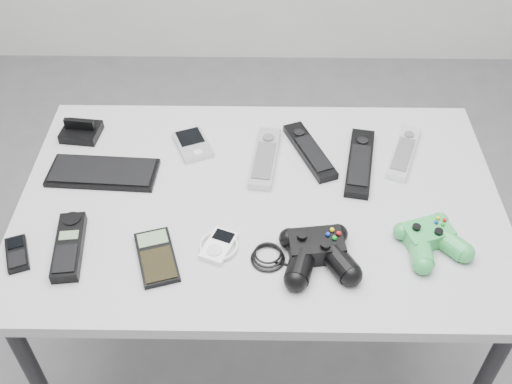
{
  "coord_description": "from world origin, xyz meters",
  "views": [
    {
      "loc": [
        0.08,
        -1.09,
        1.74
      ],
      "look_at": [
        0.07,
        -0.1,
        0.77
      ],
      "focal_mm": 42.0,
      "sensor_mm": 36.0,
      "label": 1
    }
  ],
  "objects_px": {
    "remote_black_a": "(310,151)",
    "remote_black_b": "(360,162)",
    "cordless_handset": "(69,246)",
    "remote_silver_b": "(404,152)",
    "mobile_phone": "(17,254)",
    "remote_silver_a": "(265,157)",
    "calculator": "(157,257)",
    "pda": "(193,144)",
    "desk": "(260,217)",
    "pda_keyboard": "(103,172)",
    "controller_green": "(431,238)",
    "mp3_player": "(219,246)",
    "controller_black": "(318,251)"
  },
  "relations": [
    {
      "from": "remote_black_b",
      "to": "cordless_handset",
      "type": "distance_m",
      "value": 0.71
    },
    {
      "from": "pda",
      "to": "controller_green",
      "type": "xyz_separation_m",
      "value": [
        0.54,
        -0.32,
        0.01
      ]
    },
    {
      "from": "remote_black_a",
      "to": "remote_black_b",
      "type": "bearing_deg",
      "value": -40.9
    },
    {
      "from": "remote_black_b",
      "to": "remote_silver_a",
      "type": "bearing_deg",
      "value": -172.91
    },
    {
      "from": "desk",
      "to": "cordless_handset",
      "type": "distance_m",
      "value": 0.45
    },
    {
      "from": "pda_keyboard",
      "to": "remote_silver_a",
      "type": "height_order",
      "value": "remote_silver_a"
    },
    {
      "from": "pda_keyboard",
      "to": "cordless_handset",
      "type": "distance_m",
      "value": 0.24
    },
    {
      "from": "calculator",
      "to": "controller_black",
      "type": "bearing_deg",
      "value": -16.81
    },
    {
      "from": "pda",
      "to": "remote_silver_b",
      "type": "height_order",
      "value": "remote_silver_b"
    },
    {
      "from": "mp3_player",
      "to": "controller_green",
      "type": "height_order",
      "value": "controller_green"
    },
    {
      "from": "remote_silver_a",
      "to": "remote_black_a",
      "type": "bearing_deg",
      "value": 20.99
    },
    {
      "from": "remote_black_b",
      "to": "calculator",
      "type": "distance_m",
      "value": 0.55
    },
    {
      "from": "pda",
      "to": "remote_black_a",
      "type": "relative_size",
      "value": 0.53
    },
    {
      "from": "remote_silver_a",
      "to": "remote_silver_b",
      "type": "height_order",
      "value": "remote_silver_a"
    },
    {
      "from": "controller_black",
      "to": "remote_black_a",
      "type": "bearing_deg",
      "value": 82.25
    },
    {
      "from": "controller_green",
      "to": "desk",
      "type": "bearing_deg",
      "value": 139.7
    },
    {
      "from": "remote_black_a",
      "to": "remote_black_b",
      "type": "xyz_separation_m",
      "value": [
        0.12,
        -0.04,
        0.0
      ]
    },
    {
      "from": "remote_black_a",
      "to": "pda",
      "type": "bearing_deg",
      "value": 153.26
    },
    {
      "from": "desk",
      "to": "pda",
      "type": "distance_m",
      "value": 0.26
    },
    {
      "from": "mobile_phone",
      "to": "cordless_handset",
      "type": "distance_m",
      "value": 0.11
    },
    {
      "from": "pda",
      "to": "pda_keyboard",
      "type": "bearing_deg",
      "value": -175.22
    },
    {
      "from": "remote_silver_b",
      "to": "controller_black",
      "type": "bearing_deg",
      "value": -104.35
    },
    {
      "from": "desk",
      "to": "mobile_phone",
      "type": "distance_m",
      "value": 0.55
    },
    {
      "from": "desk",
      "to": "remote_black_a",
      "type": "xyz_separation_m",
      "value": [
        0.12,
        0.16,
        0.08
      ]
    },
    {
      "from": "cordless_handset",
      "to": "calculator",
      "type": "xyz_separation_m",
      "value": [
        0.19,
        -0.02,
        -0.01
      ]
    },
    {
      "from": "mobile_phone",
      "to": "controller_green",
      "type": "height_order",
      "value": "controller_green"
    },
    {
      "from": "calculator",
      "to": "pda_keyboard",
      "type": "bearing_deg",
      "value": 104.96
    },
    {
      "from": "desk",
      "to": "remote_black_b",
      "type": "xyz_separation_m",
      "value": [
        0.24,
        0.12,
        0.08
      ]
    },
    {
      "from": "remote_black_b",
      "to": "remote_silver_b",
      "type": "distance_m",
      "value": 0.12
    },
    {
      "from": "remote_black_b",
      "to": "remote_silver_b",
      "type": "xyz_separation_m",
      "value": [
        0.12,
        0.04,
        -0.0
      ]
    },
    {
      "from": "pda",
      "to": "mp3_player",
      "type": "relative_size",
      "value": 1.31
    },
    {
      "from": "remote_black_a",
      "to": "mp3_player",
      "type": "xyz_separation_m",
      "value": [
        -0.21,
        -0.31,
        -0.0
      ]
    },
    {
      "from": "calculator",
      "to": "mp3_player",
      "type": "height_order",
      "value": "mp3_player"
    },
    {
      "from": "desk",
      "to": "mobile_phone",
      "type": "xyz_separation_m",
      "value": [
        -0.51,
        -0.18,
        0.07
      ]
    },
    {
      "from": "cordless_handset",
      "to": "controller_black",
      "type": "height_order",
      "value": "controller_black"
    },
    {
      "from": "desk",
      "to": "controller_green",
      "type": "distance_m",
      "value": 0.4
    },
    {
      "from": "remote_black_a",
      "to": "controller_black",
      "type": "bearing_deg",
      "value": -112.4
    },
    {
      "from": "remote_black_b",
      "to": "remote_silver_b",
      "type": "relative_size",
      "value": 1.16
    },
    {
      "from": "calculator",
      "to": "remote_black_a",
      "type": "bearing_deg",
      "value": 28.22
    },
    {
      "from": "mp3_player",
      "to": "cordless_handset",
      "type": "bearing_deg",
      "value": -156.09
    },
    {
      "from": "cordless_handset",
      "to": "controller_black",
      "type": "xyz_separation_m",
      "value": [
        0.53,
        -0.02,
        0.01
      ]
    },
    {
      "from": "mobile_phone",
      "to": "remote_silver_a",
      "type": "bearing_deg",
      "value": 9.58
    },
    {
      "from": "pda",
      "to": "remote_black_b",
      "type": "distance_m",
      "value": 0.42
    },
    {
      "from": "desk",
      "to": "remote_black_a",
      "type": "height_order",
      "value": "remote_black_a"
    },
    {
      "from": "remote_silver_b",
      "to": "calculator",
      "type": "height_order",
      "value": "remote_silver_b"
    },
    {
      "from": "mp3_player",
      "to": "controller_black",
      "type": "xyz_separation_m",
      "value": [
        0.21,
        -0.03,
        0.02
      ]
    },
    {
      "from": "remote_black_a",
      "to": "cordless_handset",
      "type": "height_order",
      "value": "cordless_handset"
    },
    {
      "from": "pda_keyboard",
      "to": "calculator",
      "type": "bearing_deg",
      "value": -54.36
    },
    {
      "from": "remote_silver_b",
      "to": "mp3_player",
      "type": "bearing_deg",
      "value": -124.5
    },
    {
      "from": "pda_keyboard",
      "to": "calculator",
      "type": "height_order",
      "value": "pda_keyboard"
    }
  ]
}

